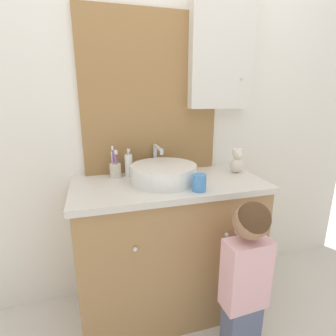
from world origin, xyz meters
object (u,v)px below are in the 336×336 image
at_px(soap_dispenser, 129,165).
at_px(drinking_cup, 199,183).
at_px(sink_basin, 164,173).
at_px(teddy_bear, 237,161).
at_px(toothbrush_holder, 115,169).
at_px(child_figure, 246,273).

height_order(soap_dispenser, drinking_cup, soap_dispenser).
relative_size(sink_basin, teddy_bear, 2.64).
bearing_deg(soap_dispenser, drinking_cup, -49.04).
bearing_deg(toothbrush_holder, child_figure, -48.62).
bearing_deg(sink_basin, drinking_cup, -55.68).
distance_m(child_figure, drinking_cup, 0.50).
distance_m(sink_basin, drinking_cup, 0.25).
xyz_separation_m(child_figure, drinking_cup, (-0.15, 0.26, 0.40)).
distance_m(sink_basin, child_figure, 0.69).
relative_size(soap_dispenser, child_figure, 0.19).
bearing_deg(child_figure, drinking_cup, 119.84).
xyz_separation_m(soap_dispenser, child_figure, (0.48, -0.64, -0.42)).
xyz_separation_m(sink_basin, teddy_bear, (0.51, 0.04, 0.02)).
bearing_deg(teddy_bear, soap_dispenser, 169.86).
relative_size(sink_basin, child_figure, 0.47).
distance_m(child_figure, teddy_bear, 0.70).
bearing_deg(soap_dispenser, teddy_bear, -10.14).
bearing_deg(sink_basin, teddy_bear, 4.85).
distance_m(sink_basin, toothbrush_holder, 0.31).
relative_size(toothbrush_holder, teddy_bear, 1.20).
xyz_separation_m(toothbrush_holder, drinking_cup, (0.41, -0.37, -0.01)).
relative_size(soap_dispenser, teddy_bear, 1.07).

